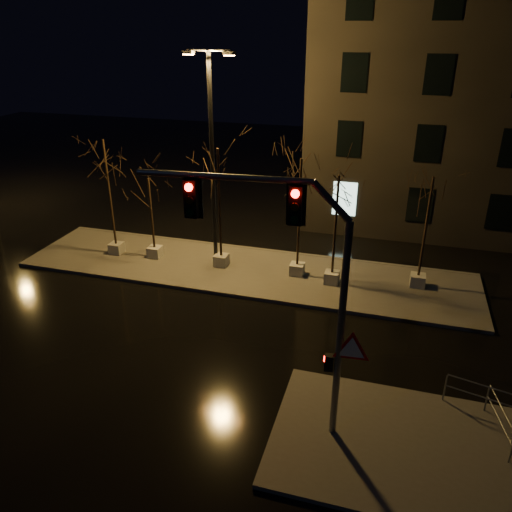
% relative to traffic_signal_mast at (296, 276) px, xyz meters
% --- Properties ---
extents(ground, '(90.00, 90.00, 0.00)m').
position_rel_traffic_signal_mast_xyz_m(ground, '(-4.48, 3.62, -5.11)').
color(ground, black).
rests_on(ground, ground).
extents(median, '(22.00, 5.00, 0.15)m').
position_rel_traffic_signal_mast_xyz_m(median, '(-4.48, 9.62, -5.03)').
color(median, '#4D4A45').
rests_on(median, ground).
extents(sidewalk_corner, '(7.00, 5.00, 0.15)m').
position_rel_traffic_signal_mast_xyz_m(sidewalk_corner, '(3.02, 0.12, -5.03)').
color(sidewalk_corner, '#4D4A45').
rests_on(sidewalk_corner, ground).
extents(tree_0, '(1.80, 1.80, 6.07)m').
position_rel_traffic_signal_mast_xyz_m(tree_0, '(-11.41, 9.55, -0.35)').
color(tree_0, '#ACAAA1').
rests_on(tree_0, median).
extents(tree_1, '(1.80, 1.80, 4.25)m').
position_rel_traffic_signal_mast_xyz_m(tree_1, '(-9.29, 9.69, -1.73)').
color(tree_1, '#ACAAA1').
rests_on(tree_1, median).
extents(tree_2, '(1.80, 1.80, 5.96)m').
position_rel_traffic_signal_mast_xyz_m(tree_2, '(-5.69, 9.70, -0.43)').
color(tree_2, '#ACAAA1').
rests_on(tree_2, median).
extents(tree_3, '(1.80, 1.80, 5.74)m').
position_rel_traffic_signal_mast_xyz_m(tree_3, '(-1.88, 9.75, -0.60)').
color(tree_3, '#ACAAA1').
rests_on(tree_3, median).
extents(tree_4, '(1.80, 1.80, 5.23)m').
position_rel_traffic_signal_mast_xyz_m(tree_4, '(-0.17, 9.37, -0.99)').
color(tree_4, '#ACAAA1').
rests_on(tree_4, median).
extents(tree_5, '(1.80, 1.80, 5.25)m').
position_rel_traffic_signal_mast_xyz_m(tree_5, '(3.63, 10.16, -0.98)').
color(tree_5, '#ACAAA1').
rests_on(tree_5, median).
extents(traffic_signal_mast, '(6.17, 0.62, 7.55)m').
position_rel_traffic_signal_mast_xyz_m(traffic_signal_mast, '(0.00, 0.00, 0.00)').
color(traffic_signal_mast, slate).
rests_on(traffic_signal_mast, sidewalk_corner).
extents(streetlight_main, '(2.48, 0.65, 9.91)m').
position_rel_traffic_signal_mast_xyz_m(streetlight_main, '(-6.03, 9.87, 0.76)').
color(streetlight_main, black).
rests_on(streetlight_main, median).
extents(guard_rail_a, '(2.29, 0.62, 1.02)m').
position_rel_traffic_signal_mast_xyz_m(guard_rail_a, '(5.52, 2.12, -4.29)').
color(guard_rail_a, slate).
rests_on(guard_rail_a, sidewalk_corner).
extents(guard_rail_b, '(0.44, 2.05, 0.99)m').
position_rel_traffic_signal_mast_xyz_m(guard_rail_b, '(5.80, 1.28, -4.32)').
color(guard_rail_b, slate).
rests_on(guard_rail_b, sidewalk_corner).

